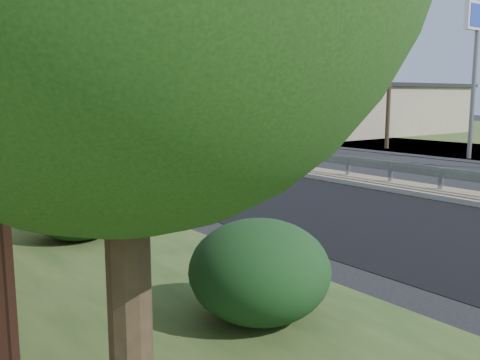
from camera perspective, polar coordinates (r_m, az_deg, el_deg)
ground at (r=19.97m, az=15.71°, el=-0.79°), size 140.00×140.00×0.00m
milled_overlay at (r=24.81m, az=-9.64°, el=1.30°), size 7.20×120.00×0.01m
median at (r=25.51m, az=1.26°, el=1.87°), size 1.60×55.00×0.23m
guardrail at (r=26.23m, az=-0.10°, el=3.43°), size 0.10×46.15×0.72m
retail_building_near at (r=48.62m, az=11.97°, el=7.51°), size 18.50×12.50×4.27m
pylon_sign_south at (r=30.32m, az=23.99°, el=14.31°), size 2.20×0.30×7.90m
pylon_sign_mid at (r=38.38m, az=6.27°, el=13.74°), size 2.20×0.30×7.90m
pylon_sign_north at (r=49.47m, az=-5.24°, el=12.69°), size 2.20×0.30×7.90m
utility_pole_smid at (r=34.34m, az=15.70°, el=11.45°), size 1.90×0.26×9.40m
utility_pole_nmid at (r=45.03m, az=0.03°, el=11.13°), size 1.90×0.26×9.40m
utility_pole_north at (r=57.68m, az=-9.20°, el=10.56°), size 1.90×0.26×9.40m
hedge_south at (r=7.93m, az=2.10°, el=-9.59°), size 2.09×2.09×1.52m
hedge_mid at (r=12.80m, az=-17.03°, el=-2.77°), size 2.09×2.09×1.52m
hedge_north at (r=18.60m, az=-22.04°, el=0.55°), size 2.09×2.09×1.52m
tree_far_yellow at (r=62.00m, az=5.18°, el=10.15°), size 4.62×4.62×6.86m
barrel_median_mid at (r=25.06m, az=3.64°, el=2.92°), size 0.56×0.56×0.83m
barrel_median_far at (r=34.74m, az=-9.97°, el=4.48°), size 0.54×0.54×0.80m
barrel_shoulder_near at (r=32.33m, az=9.19°, el=3.79°), size 0.57×0.57×0.83m
car_silver at (r=30.70m, az=1.27°, el=4.13°), size 1.74×3.96×1.33m
car_dark_mid at (r=38.27m, az=-6.61°, el=5.28°), size 2.08×5.12×1.65m
car_dark_far at (r=47.12m, az=-10.92°, el=5.77°), size 2.75×5.35×1.49m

